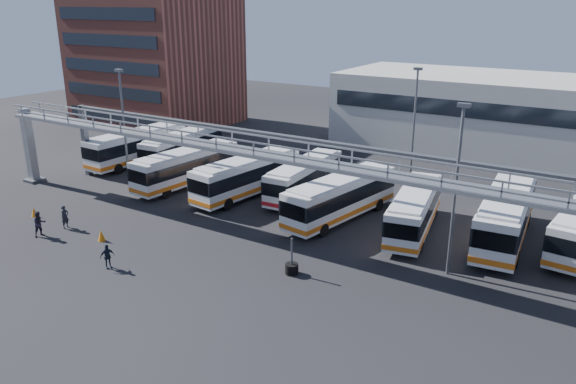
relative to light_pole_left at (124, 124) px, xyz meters
The scene contains 21 objects.
ground 18.78m from the light_pole_left, 26.57° to the right, with size 140.00×140.00×0.00m, color black.
gantry 16.14m from the light_pole_left, ahead, with size 51.40×5.15×7.10m.
apartment_building 28.52m from the light_pole_left, 129.29° to the left, with size 18.00×15.00×16.00m, color brown.
warehouse 41.07m from the light_pole_left, 46.97° to the left, with size 42.00×14.00×8.00m, color #9E9E99.
light_pole_left is the anchor object (origin of this frame).
light_pole_mid 28.02m from the light_pole_left, ahead, with size 0.70×0.35×10.21m.
light_pole_back 24.41m from the light_pole_left, 34.99° to the left, with size 0.70×0.35×10.21m.
bus_0 9.00m from the light_pole_left, 131.23° to the left, with size 3.01×11.15×3.36m.
bus_1 9.56m from the light_pole_left, 100.80° to the left, with size 3.29×10.55×3.15m.
bus_2 6.29m from the light_pole_left, 44.11° to the left, with size 3.42×10.79×3.22m.
bus_3 11.12m from the light_pole_left, 22.78° to the left, with size 3.80×10.99×3.27m.
bus_4 15.64m from the light_pole_left, 25.41° to the left, with size 2.93×10.10×3.03m.
bus_5 19.27m from the light_pole_left, 10.48° to the left, with size 4.28×11.01×3.26m.
bus_6 24.68m from the light_pole_left, ahead, with size 4.12×10.31×3.05m.
bus_7 30.49m from the light_pole_left, 10.75° to the left, with size 3.66×11.73×3.51m.
pedestrian_a 10.23m from the light_pole_left, 72.29° to the right, with size 0.62×0.41×1.70m, color #202128.
pedestrian_b 11.77m from the light_pole_left, 76.50° to the right, with size 0.88×0.69×1.81m, color #28222F.
pedestrian_d 16.07m from the light_pole_left, 47.64° to the right, with size 0.90×0.38×1.54m, color #19212D.
cone_left 10.03m from the light_pole_left, 98.24° to the right, with size 0.44×0.44×0.70m, color orange.
cone_right 12.25m from the light_pole_left, 52.53° to the right, with size 0.49×0.49×0.78m, color orange.
tire_stack 21.69m from the light_pole_left, 16.49° to the right, with size 0.80×0.80×2.29m.
Camera 1 is at (20.03, -23.54, 15.46)m, focal length 35.00 mm.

